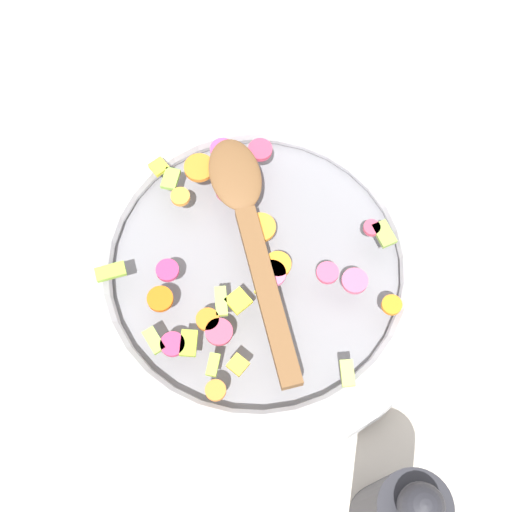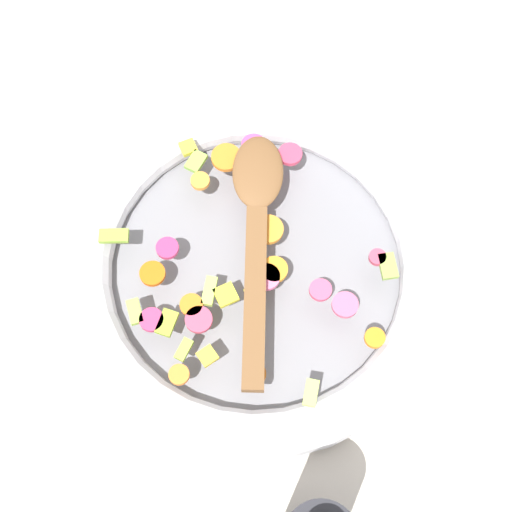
# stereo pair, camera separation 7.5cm
# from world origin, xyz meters

# --- Properties ---
(ground_plane) EXTENTS (4.00, 4.00, 0.00)m
(ground_plane) POSITION_xyz_m (0.00, 0.00, 0.00)
(ground_plane) COLOR beige
(skillet) EXTENTS (0.42, 0.42, 0.05)m
(skillet) POSITION_xyz_m (0.00, 0.00, 0.02)
(skillet) COLOR slate
(skillet) RESTS_ON ground_plane
(chopped_vegetables) EXTENTS (0.33, 0.31, 0.01)m
(chopped_vegetables) POSITION_xyz_m (0.02, 0.01, 0.05)
(chopped_vegetables) COLOR orange
(chopped_vegetables) RESTS_ON skillet
(wooden_spoon) EXTENTS (0.15, 0.28, 0.01)m
(wooden_spoon) POSITION_xyz_m (0.01, -0.03, 0.06)
(wooden_spoon) COLOR brown
(wooden_spoon) RESTS_ON chopped_vegetables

